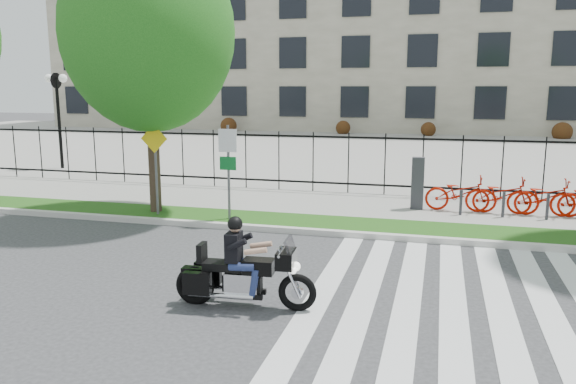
# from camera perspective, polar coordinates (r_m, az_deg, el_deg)

# --- Properties ---
(ground) EXTENTS (120.00, 120.00, 0.00)m
(ground) POSITION_cam_1_polar(r_m,az_deg,el_deg) (10.64, -8.60, -9.39)
(ground) COLOR #313133
(ground) RESTS_ON ground
(curb) EXTENTS (60.00, 0.20, 0.15)m
(curb) POSITION_cam_1_polar(r_m,az_deg,el_deg) (14.29, -1.98, -3.76)
(curb) COLOR beige
(curb) RESTS_ON ground
(grass_verge) EXTENTS (60.00, 1.50, 0.15)m
(grass_verge) POSITION_cam_1_polar(r_m,az_deg,el_deg) (15.08, -1.03, -2.99)
(grass_verge) COLOR #175014
(grass_verge) RESTS_ON ground
(sidewalk) EXTENTS (60.00, 3.50, 0.15)m
(sidewalk) POSITION_cam_1_polar(r_m,az_deg,el_deg) (17.44, 1.27, -1.13)
(sidewalk) COLOR #99978F
(sidewalk) RESTS_ON ground
(plaza) EXTENTS (80.00, 34.00, 0.10)m
(plaza) POSITION_cam_1_polar(r_m,az_deg,el_deg) (34.56, 8.34, 4.55)
(plaza) COLOR #99978F
(plaza) RESTS_ON ground
(crosswalk_stripes) EXTENTS (5.70, 8.00, 0.01)m
(crosswalk_stripes) POSITION_cam_1_polar(r_m,az_deg,el_deg) (9.84, 18.67, -11.51)
(crosswalk_stripes) COLOR silver
(crosswalk_stripes) RESTS_ON ground
(iron_fence) EXTENTS (30.00, 0.06, 2.00)m
(iron_fence) POSITION_cam_1_polar(r_m,az_deg,el_deg) (18.94, 2.56, 3.10)
(iron_fence) COLOR black
(iron_fence) RESTS_ON sidewalk
(office_building) EXTENTS (60.00, 21.90, 20.15)m
(office_building) POSITION_cam_1_polar(r_m,az_deg,el_deg) (54.57, 11.30, 17.07)
(office_building) COLOR gray
(office_building) RESTS_ON ground
(lamp_post_left) EXTENTS (1.06, 0.70, 4.25)m
(lamp_post_left) POSITION_cam_1_polar(r_m,az_deg,el_deg) (26.57, -22.39, 8.92)
(lamp_post_left) COLOR black
(lamp_post_left) RESTS_ON ground
(street_tree_1) EXTENTS (4.67, 4.67, 7.61)m
(street_tree_1) POSITION_cam_1_polar(r_m,az_deg,el_deg) (16.12, -14.00, 15.46)
(street_tree_1) COLOR #35271D
(street_tree_1) RESTS_ON grass_verge
(sign_pole_regulatory) EXTENTS (0.50, 0.09, 2.50)m
(sign_pole_regulatory) POSITION_cam_1_polar(r_m,az_deg,el_deg) (14.83, -6.10, 3.27)
(sign_pole_regulatory) COLOR #59595B
(sign_pole_regulatory) RESTS_ON grass_verge
(sign_pole_warning) EXTENTS (0.78, 0.09, 2.49)m
(sign_pole_warning) POSITION_cam_1_polar(r_m,az_deg,el_deg) (15.73, -13.34, 3.46)
(sign_pole_warning) COLOR #59595B
(sign_pole_warning) RESTS_ON grass_verge
(motorcycle_rider) EXTENTS (2.41, 0.74, 1.86)m
(motorcycle_rider) POSITION_cam_1_polar(r_m,az_deg,el_deg) (9.39, -4.52, -8.04)
(motorcycle_rider) COLOR black
(motorcycle_rider) RESTS_ON ground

